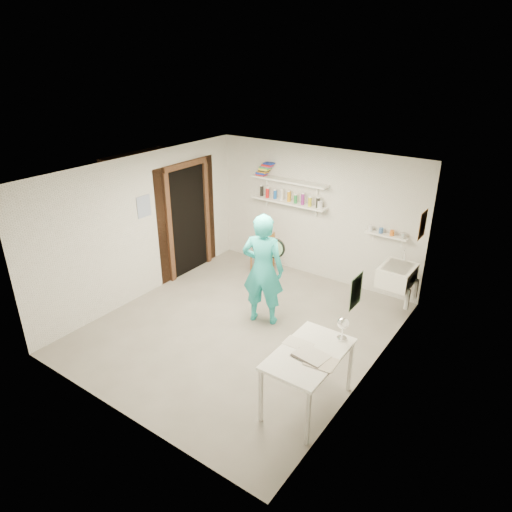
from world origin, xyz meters
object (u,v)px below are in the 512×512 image
Objects in this scene: wooden_chair at (262,254)px; desk_lamp at (343,323)px; work_table at (308,379)px; man at (263,270)px; wall_clock at (275,248)px; belfast_sink at (397,275)px.

desk_lamp is (2.61, -2.16, 0.57)m from wooden_chair.
wooden_chair is 3.56m from work_table.
man is 1.86m from desk_lamp.
wall_clock is 2.23× the size of desk_lamp.
wall_clock is at bearing -56.87° from wooden_chair.
wall_clock reaches higher than wooden_chair.
wooden_chair is at bearing 140.40° from desk_lamp.
belfast_sink is at bearing 17.81° from wall_clock.
man is at bearing -126.97° from wall_clock.
desk_lamp is (1.68, -0.80, 0.10)m from man.
man is at bearing -63.48° from wooden_chair.
work_table is (1.49, -1.25, -0.50)m from man.
work_table is (-0.11, -2.59, -0.32)m from belfast_sink.
belfast_sink reaches higher than work_table.
desk_lamp is (0.08, -2.13, 0.27)m from belfast_sink.
work_table is at bearing -92.44° from belfast_sink.
desk_lamp is at bearing -50.64° from wall_clock.
work_table is at bearing -112.42° from desk_lamp.
man is 12.41× the size of desk_lamp.
belfast_sink is at bearing -8.60° from wooden_chair.
wall_clock is 0.28× the size of work_table.
work_table is at bearing -55.15° from wooden_chair.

